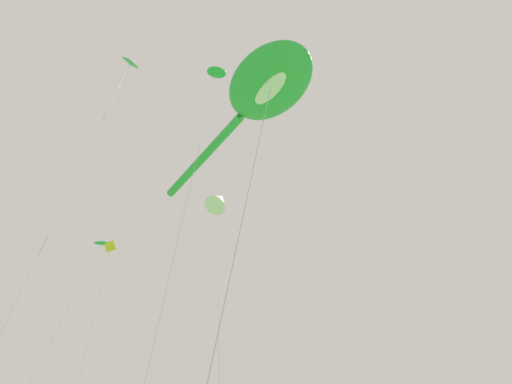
{
  "coord_description": "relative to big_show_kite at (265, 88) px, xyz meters",
  "views": [
    {
      "loc": [
        -7.08,
        3.08,
        1.76
      ],
      "look_at": [
        2.31,
        8.28,
        12.96
      ],
      "focal_mm": 32.24,
      "sensor_mm": 36.0,
      "label": 1
    }
  ],
  "objects": [
    {
      "name": "small_kite_box_yellow",
      "position": [
        9.31,
        18.86,
        6.36
      ],
      "size": [
        2.33,
        4.32,
        24.29
      ],
      "rotation": [
        0.0,
        0.0,
        2.12
      ],
      "color": "green",
      "rests_on": "ground"
    },
    {
      "name": "big_show_kite",
      "position": [
        0.0,
        0.0,
        0.0
      ],
      "size": [
        5.01,
        9.13,
        17.86
      ],
      "rotation": [
        0.0,
        0.0,
        -1.97
      ],
      "color": "green",
      "rests_on": "ground"
    },
    {
      "name": "small_kite_tiny_distant",
      "position": [
        1.06,
        3.37,
        5.29
      ],
      "size": [
        1.13,
        2.57,
        23.28
      ],
      "rotation": [
        0.0,
        0.0,
        2.3
      ],
      "color": "green",
      "rests_on": "ground"
    },
    {
      "name": "small_kite_diamond_red",
      "position": [
        9.7,
        18.07,
        3.69
      ],
      "size": [
        0.78,
        1.69,
        24.08
      ],
      "rotation": [
        0.0,
        0.0,
        0.02
      ],
      "color": "yellow",
      "rests_on": "ground"
    },
    {
      "name": "small_kite_delta_white",
      "position": [
        5.21,
        5.5,
        1.07
      ],
      "size": [
        2.72,
        3.29,
        19.12
      ],
      "rotation": [
        0.0,
        0.0,
        1.14
      ],
      "color": "white",
      "rests_on": "ground"
    },
    {
      "name": "small_kite_bird_shape",
      "position": [
        -2.3,
        5.74,
        1.28
      ],
      "size": [
        2.04,
        1.96,
        21.67
      ],
      "rotation": [
        0.0,
        0.0,
        -1.32
      ],
      "color": "green",
      "rests_on": "ground"
    }
  ]
}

